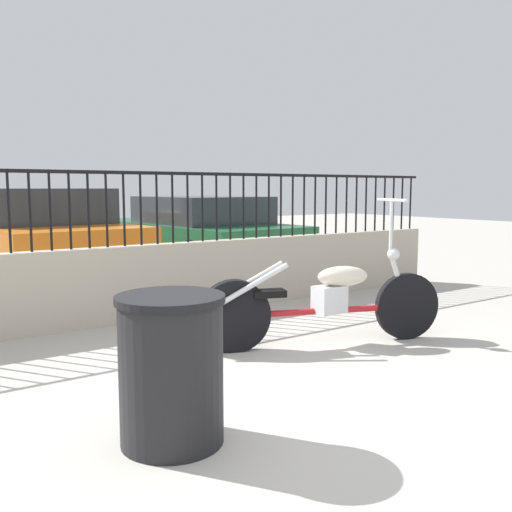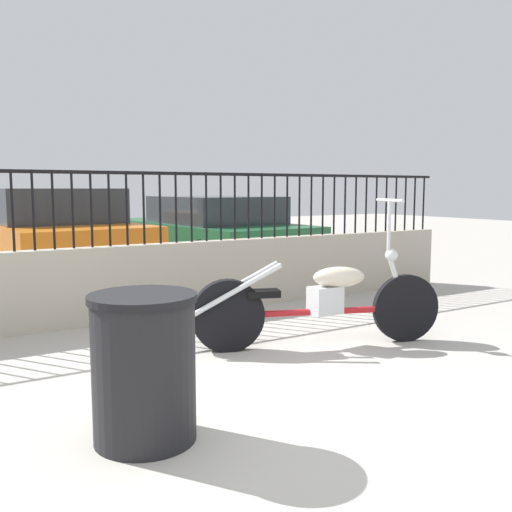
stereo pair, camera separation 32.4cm
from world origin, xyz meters
name	(u,v)px [view 1 (the left image)]	position (x,y,z in m)	size (l,w,h in m)	color
ground_plane	(301,436)	(0.00, 0.00, 0.00)	(40.00, 40.00, 0.00)	#ADA89E
low_wall	(100,287)	(0.00, 3.14, 0.39)	(9.43, 0.18, 0.78)	#B2A893
fence_railing	(97,196)	(0.00, 3.14, 1.29)	(9.43, 0.04, 0.76)	black
motorcycle_red	(313,302)	(1.25, 1.36, 0.39)	(2.16, 0.96, 1.28)	black
trash_bin	(171,369)	(-0.62, 0.34, 0.41)	(0.58, 0.58, 0.81)	black
car_orange	(30,236)	(0.04, 6.05, 0.69)	(2.05, 4.57, 1.36)	black
car_green	(197,232)	(2.74, 6.06, 0.63)	(2.02, 4.20, 1.23)	black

